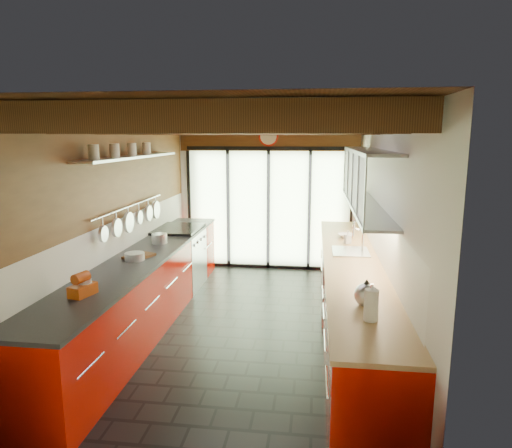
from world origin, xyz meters
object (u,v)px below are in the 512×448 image
Objects in this scene: kettle at (366,293)px; paper_towel at (371,306)px; soap_bottle at (348,237)px; bowl at (346,236)px; stand_mixer at (83,286)px.

paper_towel reaches higher than kettle.
bowl is at bearing 90.00° from soap_bottle.
stand_mixer is 0.90× the size of paper_towel.
stand_mixer is at bearing -136.62° from soap_bottle.
bowl is (0.00, 2.69, -0.08)m from kettle.
kettle is at bearing 1.74° from stand_mixer.
stand_mixer is 1.00× the size of kettle.
bowl is (0.00, 3.03, -0.10)m from paper_towel.
stand_mixer is at bearing -132.58° from bowl.
paper_towel is at bearing -90.00° from soap_bottle.
kettle is 1.19× the size of bowl.
bowl is at bearing 47.42° from stand_mixer.
paper_towel reaches higher than soap_bottle.
stand_mixer is at bearing 174.01° from paper_towel.
soap_bottle reaches higher than bowl.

